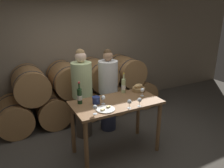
{
  "coord_description": "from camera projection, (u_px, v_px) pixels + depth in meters",
  "views": [
    {
      "loc": [
        -1.54,
        -2.8,
        2.32
      ],
      "look_at": [
        0.0,
        0.15,
        1.18
      ],
      "focal_mm": 35.0,
      "sensor_mm": 36.0,
      "label": 1
    }
  ],
  "objects": [
    {
      "name": "wine_glass_left",
      "position": [
        103.0,
        98.0,
        3.35
      ],
      "size": [
        0.07,
        0.07,
        0.14
      ],
      "color": "white",
      "rests_on": "tasting_table"
    },
    {
      "name": "wine_glass_far_left",
      "position": [
        95.0,
        108.0,
        3.02
      ],
      "size": [
        0.07,
        0.07,
        0.14
      ],
      "color": "white",
      "rests_on": "tasting_table"
    },
    {
      "name": "person_right",
      "position": [
        108.0,
        91.0,
        4.23
      ],
      "size": [
        0.37,
        0.37,
        1.63
      ],
      "color": "#2D334C",
      "rests_on": "ground_plane"
    },
    {
      "name": "cheese_plate",
      "position": [
        106.0,
        109.0,
        3.18
      ],
      "size": [
        0.28,
        0.28,
        0.04
      ],
      "color": "white",
      "rests_on": "tasting_table"
    },
    {
      "name": "person_left",
      "position": [
        82.0,
        94.0,
        3.99
      ],
      "size": [
        0.37,
        0.37,
        1.68
      ],
      "color": "#4C4238",
      "rests_on": "ground_plane"
    },
    {
      "name": "bread_basket",
      "position": [
        138.0,
        88.0,
        3.89
      ],
      "size": [
        0.22,
        0.22,
        0.14
      ],
      "color": "olive",
      "rests_on": "tasting_table"
    },
    {
      "name": "ground_plane",
      "position": [
        116.0,
        151.0,
        3.77
      ],
      "size": [
        10.0,
        10.0,
        0.0
      ],
      "primitive_type": "plane",
      "color": "#4C473F"
    },
    {
      "name": "wine_glass_far_right",
      "position": [
        142.0,
        90.0,
        3.66
      ],
      "size": [
        0.07,
        0.07,
        0.14
      ],
      "color": "white",
      "rests_on": "tasting_table"
    },
    {
      "name": "blue_crock",
      "position": [
        96.0,
        100.0,
        3.38
      ],
      "size": [
        0.12,
        0.12,
        0.11
      ],
      "color": "navy",
      "rests_on": "tasting_table"
    },
    {
      "name": "wine_glass_right",
      "position": [
        140.0,
        100.0,
        3.26
      ],
      "size": [
        0.07,
        0.07,
        0.14
      ],
      "color": "white",
      "rests_on": "tasting_table"
    },
    {
      "name": "wine_glass_center",
      "position": [
        129.0,
        102.0,
        3.2
      ],
      "size": [
        0.07,
        0.07,
        0.14
      ],
      "color": "white",
      "rests_on": "tasting_table"
    },
    {
      "name": "wine_bottle_white",
      "position": [
        123.0,
        86.0,
        3.8
      ],
      "size": [
        0.08,
        0.08,
        0.36
      ],
      "color": "#ADBC7F",
      "rests_on": "tasting_table"
    },
    {
      "name": "tasting_table",
      "position": [
        116.0,
        110.0,
        3.51
      ],
      "size": [
        1.41,
        0.73,
        0.93
      ],
      "color": "brown",
      "rests_on": "ground_plane"
    },
    {
      "name": "stone_wall_back",
      "position": [
        73.0,
        42.0,
        4.99
      ],
      "size": [
        10.0,
        0.12,
        3.2
      ],
      "color": "gray",
      "rests_on": "ground_plane"
    },
    {
      "name": "wine_bottle_red",
      "position": [
        80.0,
        96.0,
        3.36
      ],
      "size": [
        0.08,
        0.08,
        0.35
      ],
      "color": "#193819",
      "rests_on": "tasting_table"
    },
    {
      "name": "barrel_stack",
      "position": [
        83.0,
        91.0,
        4.86
      ],
      "size": [
        3.58,
        0.85,
        1.27
      ],
      "color": "#9E7042",
      "rests_on": "ground_plane"
    }
  ]
}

